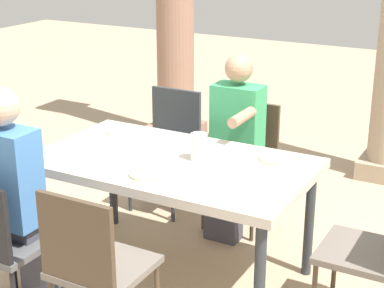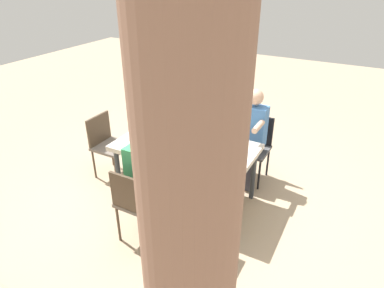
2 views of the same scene
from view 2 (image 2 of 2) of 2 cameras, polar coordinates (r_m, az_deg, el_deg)
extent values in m
plane|color=tan|center=(4.44, -1.00, -8.96)|extent=(16.00, 16.00, 0.00)
cube|color=beige|center=(4.04, -1.09, -0.56)|extent=(1.64, 0.94, 0.06)
cylinder|color=#2D3338|center=(3.69, 6.17, -11.00)|extent=(0.06, 0.06, 0.71)
cylinder|color=#2D3338|center=(4.33, -12.22, -4.98)|extent=(0.06, 0.06, 0.71)
cylinder|color=#2D3338|center=(4.30, 10.23, -5.07)|extent=(0.06, 0.06, 0.71)
cylinder|color=#2D3338|center=(4.86, -6.41, -0.61)|extent=(0.06, 0.06, 0.71)
cube|color=#5B5E61|center=(3.39, 0.59, -12.97)|extent=(0.44, 0.44, 0.04)
cube|color=#2D3338|center=(3.11, -1.14, -11.90)|extent=(0.42, 0.03, 0.46)
cylinder|color=#2D3338|center=(3.62, 4.78, -14.87)|extent=(0.03, 0.03, 0.42)
cylinder|color=#2D3338|center=(3.74, -0.68, -13.04)|extent=(0.03, 0.03, 0.42)
cylinder|color=#2D3338|center=(3.37, 2.00, -18.79)|extent=(0.03, 0.03, 0.42)
cylinder|color=#2D3338|center=(3.50, -3.82, -16.61)|extent=(0.03, 0.03, 0.42)
cube|color=#4F4F50|center=(4.64, 9.97, -0.97)|extent=(0.44, 0.44, 0.04)
cube|color=black|center=(4.71, 10.99, 2.33)|extent=(0.42, 0.03, 0.42)
cylinder|color=black|center=(4.65, 6.75, -3.99)|extent=(0.03, 0.03, 0.44)
cylinder|color=black|center=(4.55, 11.19, -5.14)|extent=(0.03, 0.03, 0.44)
cylinder|color=black|center=(4.96, 8.41, -1.92)|extent=(0.03, 0.03, 0.44)
cylinder|color=black|center=(4.87, 12.59, -2.95)|extent=(0.03, 0.03, 0.44)
cube|color=#6A6158|center=(3.64, -8.39, -9.36)|extent=(0.44, 0.44, 0.04)
cube|color=#473828|center=(3.40, -10.61, -8.35)|extent=(0.42, 0.03, 0.41)
cylinder|color=#473828|center=(3.83, -4.09, -11.65)|extent=(0.03, 0.03, 0.46)
cylinder|color=#473828|center=(4.01, -8.78, -9.90)|extent=(0.03, 0.03, 0.46)
cylinder|color=#473828|center=(3.60, -7.40, -14.99)|extent=(0.03, 0.03, 0.46)
cylinder|color=#473828|center=(3.78, -12.24, -12.92)|extent=(0.03, 0.03, 0.46)
cube|color=#6A6158|center=(4.83, 2.90, 1.00)|extent=(0.44, 0.44, 0.04)
cube|color=#473828|center=(4.89, 3.98, 4.30)|extent=(0.42, 0.03, 0.45)
cylinder|color=#473828|center=(4.87, -0.16, -2.02)|extent=(0.03, 0.03, 0.46)
cylinder|color=#473828|center=(4.73, 3.91, -3.11)|extent=(0.03, 0.03, 0.46)
cylinder|color=#473828|center=(5.17, 1.85, -0.17)|extent=(0.03, 0.03, 0.46)
cylinder|color=#473828|center=(5.03, 5.72, -1.13)|extent=(0.03, 0.03, 0.46)
cube|color=#6A6158|center=(4.78, -13.28, -0.41)|extent=(0.44, 0.44, 0.04)
cube|color=#473828|center=(4.81, -15.36, 2.31)|extent=(0.03, 0.42, 0.42)
cylinder|color=#473828|center=(4.66, -12.68, -4.46)|extent=(0.03, 0.03, 0.43)
cylinder|color=#473828|center=(4.91, -9.87, -2.40)|extent=(0.03, 0.03, 0.43)
cylinder|color=#473828|center=(4.89, -16.10, -3.26)|extent=(0.03, 0.03, 0.43)
cylinder|color=#473828|center=(5.13, -13.25, -1.36)|extent=(0.03, 0.03, 0.43)
cube|color=#3F3F4C|center=(3.95, -5.98, -10.25)|extent=(0.24, 0.14, 0.46)
cube|color=#3F3F4C|center=(3.73, -6.96, -7.60)|extent=(0.28, 0.32, 0.10)
cube|color=#389E60|center=(3.49, -8.27, -4.46)|extent=(0.34, 0.20, 0.51)
sphere|color=tan|center=(3.30, -8.70, 0.94)|extent=(0.19, 0.19, 0.19)
cylinder|color=tan|center=(3.67, -7.99, -0.67)|extent=(0.07, 0.30, 0.07)
cube|color=#3F3F4C|center=(4.55, 8.75, -4.72)|extent=(0.24, 0.14, 0.46)
cube|color=#3F3F4C|center=(4.49, 9.41, -1.15)|extent=(0.28, 0.32, 0.10)
cube|color=#3F72B2|center=(4.44, 10.20, 3.05)|extent=(0.34, 0.20, 0.54)
sphere|color=tan|center=(4.29, 10.64, 7.75)|extent=(0.20, 0.20, 0.20)
cylinder|color=tan|center=(4.14, 11.08, 2.91)|extent=(0.07, 0.30, 0.07)
cylinder|color=#936B56|center=(1.44, -0.35, -21.61)|extent=(0.37, 0.37, 2.82)
cylinder|color=white|center=(3.58, 4.25, -3.99)|extent=(0.25, 0.25, 0.01)
torus|color=#A9CD91|center=(3.58, 4.25, -3.89)|extent=(0.26, 0.26, 0.01)
cube|color=silver|center=(3.54, 6.46, -4.62)|extent=(0.03, 0.17, 0.01)
cube|color=silver|center=(3.64, 2.09, -3.44)|extent=(0.03, 0.17, 0.01)
cylinder|color=silver|center=(4.24, 0.82, 1.43)|extent=(0.20, 0.20, 0.01)
torus|color=#A0BE77|center=(4.23, 0.82, 1.51)|extent=(0.20, 0.20, 0.01)
cube|color=silver|center=(4.18, 2.64, 0.95)|extent=(0.03, 0.17, 0.01)
cube|color=silver|center=(4.30, -0.96, 1.81)|extent=(0.02, 0.17, 0.01)
cylinder|color=silver|center=(4.07, -9.91, -0.16)|extent=(0.23, 0.23, 0.01)
torus|color=#A0BE77|center=(4.07, -9.92, -0.08)|extent=(0.23, 0.23, 0.01)
cube|color=silver|center=(3.99, -8.19, -0.68)|extent=(0.02, 0.17, 0.01)
cube|color=silver|center=(4.16, -11.55, 0.26)|extent=(0.02, 0.17, 0.01)
cylinder|color=white|center=(3.99, -3.33, 0.85)|extent=(0.10, 0.10, 0.16)
cylinder|color=#EFEAC6|center=(4.00, -3.32, 0.53)|extent=(0.09, 0.09, 0.11)
camera|label=1|loc=(7.08, -1.91, 23.47)|focal=59.08mm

